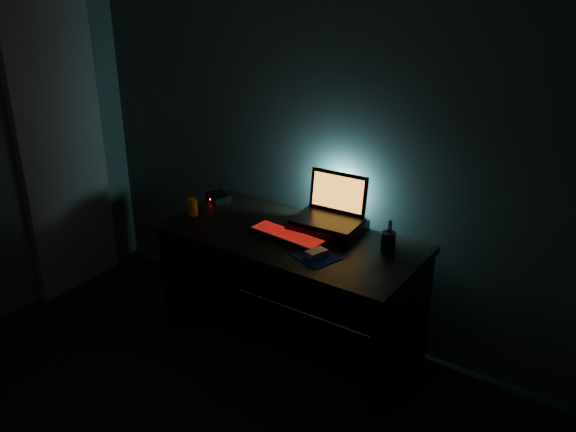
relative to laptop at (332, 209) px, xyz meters
The scene contains 11 objects.
room 1.88m from the laptop, 94.02° to the right, with size 3.50×4.00×2.50m.
desk 0.43m from the laptop, 127.26° to the right, with size 1.50×0.70×0.75m.
curtain 1.91m from the laptop, 167.09° to the right, with size 0.06×0.65×2.30m, color beige.
riser 0.10m from the laptop, 86.44° to the right, with size 0.40×0.30×0.06m, color black.
laptop is the anchor object (origin of this frame).
keyboard 0.31m from the laptop, 117.76° to the right, with size 0.47×0.19×0.03m.
mousepad 0.39m from the laptop, 71.80° to the right, with size 0.22×0.20×0.00m, color #0C1C55.
mouse 0.39m from the laptop, 71.80° to the right, with size 0.07×0.11×0.03m, color gray.
pen_cup 0.42m from the laptop, 12.01° to the right, with size 0.08×0.08×0.11m, color black.
juice_glass 0.86m from the laptop, 158.35° to the right, with size 0.06×0.06×0.11m, color orange.
router 0.82m from the laptop, behind, with size 0.17×0.16×0.05m.
Camera 1 is at (1.82, -1.11, 2.35)m, focal length 40.00 mm.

